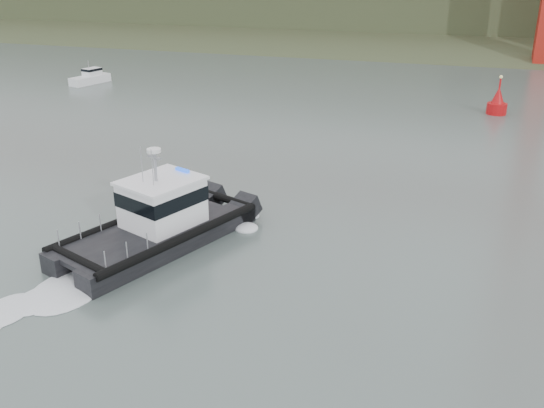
{
  "coord_description": "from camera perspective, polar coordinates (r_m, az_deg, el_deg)",
  "views": [
    {
      "loc": [
        8.0,
        -21.99,
        14.93
      ],
      "look_at": [
        -1.37,
        6.95,
        2.4
      ],
      "focal_mm": 40.0,
      "sensor_mm": 36.0,
      "label": 1
    }
  ],
  "objects": [
    {
      "name": "ground",
      "position": [
        27.76,
        -1.77,
        -10.16
      ],
      "size": [
        400.0,
        400.0,
        0.0
      ],
      "primitive_type": "plane",
      "color": "#4D5C57",
      "rests_on": "ground"
    },
    {
      "name": "patrol_boat",
      "position": [
        33.89,
        -10.62,
        -1.5
      ],
      "size": [
        8.2,
        12.51,
        5.71
      ],
      "rotation": [
        0.0,
        0.0,
        -0.37
      ],
      "color": "black",
      "rests_on": "ground"
    },
    {
      "name": "motorboat",
      "position": [
        80.73,
        -16.7,
        11.34
      ],
      "size": [
        3.11,
        5.6,
        2.93
      ],
      "rotation": [
        0.0,
        0.0,
        -0.27
      ],
      "color": "white",
      "rests_on": "ground"
    },
    {
      "name": "nav_buoy",
      "position": [
        65.89,
        20.44,
        8.86
      ],
      "size": [
        1.98,
        1.98,
        4.13
      ],
      "color": "#B10C0F",
      "rests_on": "ground"
    }
  ]
}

